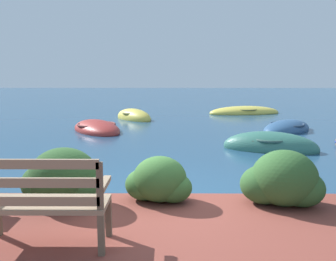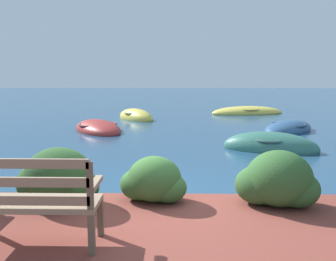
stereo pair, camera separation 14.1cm
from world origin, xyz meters
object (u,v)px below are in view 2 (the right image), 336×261
Objects in this scene: rowboat_mid at (98,129)px; rowboat_outer at (136,117)px; rowboat_far at (288,130)px; park_bench at (35,200)px; rowboat_distant at (247,113)px; rowboat_nearest at (270,148)px.

rowboat_outer is (0.92, 3.11, 0.01)m from rowboat_mid.
rowboat_outer is (-5.32, 3.10, 0.01)m from rowboat_far.
park_bench is 8.78m from rowboat_mid.
rowboat_outer is at bearing 11.48° from rowboat_distant.
rowboat_far is (1.33, 3.00, -0.01)m from rowboat_nearest.
rowboat_far is at bearing -95.23° from rowboat_nearest.
park_bench reaches higher than rowboat_mid.
rowboat_nearest is 0.71× the size of rowboat_distant.
rowboat_outer is 0.66× the size of rowboat_distant.
rowboat_far is (6.24, 0.01, 0.00)m from rowboat_mid.
rowboat_distant is (4.67, 13.84, -0.65)m from park_bench.
rowboat_outer is at bearing 94.72° from park_bench.
park_bench reaches higher than rowboat_nearest.
rowboat_mid is 1.13× the size of rowboat_far.
park_bench is 10.06m from rowboat_far.
rowboat_nearest is (3.71, 5.68, -0.63)m from park_bench.
rowboat_far reaches higher than rowboat_mid.
park_bench is 11.80m from rowboat_outer.
rowboat_nearest is 1.08× the size of rowboat_outer.
rowboat_nearest is at bearing 177.37° from rowboat_outer.
rowboat_outer reaches higher than rowboat_mid.
rowboat_distant is at bearing -77.95° from rowboat_nearest.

